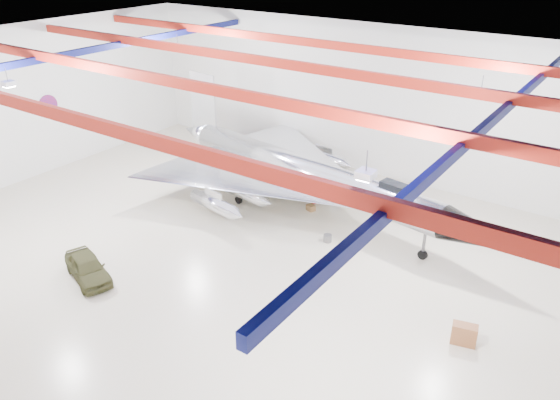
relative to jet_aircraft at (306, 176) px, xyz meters
The scene contains 17 objects.
floor 7.31m from the jet_aircraft, 87.57° to the right, with size 40.00×40.00×0.00m, color beige.
wall_back 8.68m from the jet_aircraft, 87.94° to the left, with size 40.00×40.00×0.00m, color silver.
wall_left 21.10m from the jet_aircraft, 160.76° to the right, with size 30.00×30.00×0.00m, color silver.
ceiling 10.99m from the jet_aircraft, 87.57° to the right, with size 40.00×40.00×0.00m, color #0A0F38.
ceiling_structure 10.47m from the jet_aircraft, 87.57° to the right, with size 39.50×29.50×1.08m.
wall_roundel 20.41m from the jet_aircraft, 166.05° to the right, with size 1.50×1.50×0.10m, color #B21414.
jet_aircraft is the anchor object (origin of this frame).
jeep 14.37m from the jet_aircraft, 110.73° to the right, with size 1.58×3.94×1.34m, color #3D3D1E.
desk 14.78m from the jet_aircraft, 28.57° to the right, with size 1.09×0.55×1.00m, color brown.
crate_ply 6.78m from the jet_aircraft, 151.11° to the right, with size 0.51×0.41×0.36m, color olive.
toolbox_red 2.57m from the jet_aircraft, 93.62° to the left, with size 0.46×0.37×0.32m, color maroon.
engine_drum 4.87m from the jet_aircraft, 39.30° to the right, with size 0.50×0.50×0.45m, color #59595B.
parts_bin 5.47m from the jet_aircraft, 20.71° to the left, with size 0.54×0.43×0.38m, color olive.
crate_small 9.14m from the jet_aircraft, behind, with size 0.41×0.33×0.29m, color #59595B.
tool_chest 6.68m from the jet_aircraft, 37.33° to the right, with size 0.48×0.48×0.43m, color maroon.
oil_barrel 2.28m from the jet_aircraft, 15.37° to the left, with size 0.55×0.44×0.38m, color olive.
spares_box 5.04m from the jet_aircraft, 60.26° to the left, with size 0.40×0.40×0.36m, color #59595B.
Camera 1 is at (16.81, -20.44, 16.54)m, focal length 35.00 mm.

